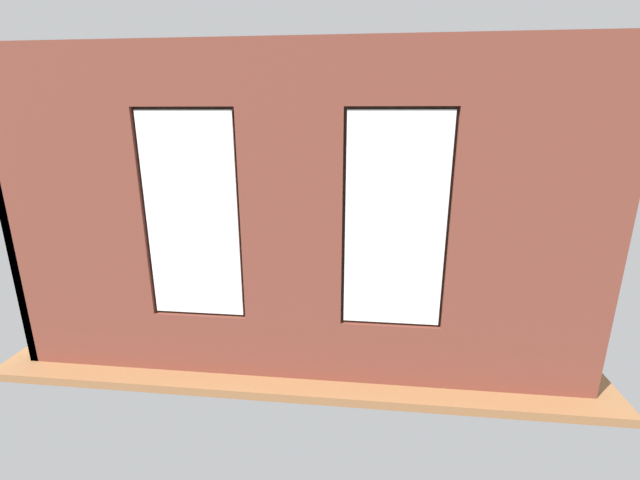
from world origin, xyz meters
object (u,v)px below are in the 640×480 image
(coffee_table, at_px, (333,266))
(cup_ceramic, at_px, (305,262))
(table_plant_small, at_px, (340,259))
(couch_left, at_px, (480,286))
(potted_plant_corner_near_left, at_px, (464,224))
(potted_plant_near_tv, at_px, (143,269))
(remote_silver, at_px, (360,261))
(potted_plant_foreground_right, at_px, (205,228))
(couch_by_window, at_px, (304,322))
(tv_flatscreen, at_px, (139,246))
(media_console, at_px, (143,280))
(potted_plant_corner_far_left, at_px, (528,321))
(potted_plant_between_couches, at_px, (414,294))

(coffee_table, xyz_separation_m, cup_ceramic, (0.47, 0.13, 0.09))
(coffee_table, bearing_deg, table_plant_small, 133.31)
(couch_left, xyz_separation_m, coffee_table, (2.29, -0.43, 0.07))
(potted_plant_corner_near_left, height_order, potted_plant_near_tv, potted_plant_corner_near_left)
(remote_silver, relative_size, potted_plant_foreground_right, 0.12)
(couch_by_window, height_order, table_plant_small, couch_by_window)
(tv_flatscreen, bearing_deg, potted_plant_near_tv, 121.11)
(table_plant_small, xyz_separation_m, media_console, (3.22, 0.43, -0.34))
(couch_by_window, distance_m, cup_ceramic, 1.81)
(potted_plant_corner_near_left, bearing_deg, potted_plant_corner_far_left, 90.20)
(potted_plant_corner_near_left, relative_size, potted_plant_near_tv, 1.06)
(remote_silver, xyz_separation_m, potted_plant_corner_far_left, (-2.01, 2.15, 0.09))
(potted_plant_foreground_right, relative_size, potted_plant_near_tv, 1.15)
(cup_ceramic, height_order, media_console, cup_ceramic)
(potted_plant_foreground_right, bearing_deg, potted_plant_corner_near_left, -179.38)
(couch_left, height_order, table_plant_small, couch_left)
(potted_plant_foreground_right, bearing_deg, coffee_table, 151.29)
(potted_plant_between_couches, bearing_deg, table_plant_small, -59.15)
(potted_plant_foreground_right, bearing_deg, couch_by_window, 126.97)
(coffee_table, relative_size, media_console, 1.72)
(remote_silver, distance_m, tv_flatscreen, 3.62)
(coffee_table, bearing_deg, potted_plant_between_couches, 121.83)
(couch_left, xyz_separation_m, potted_plant_between_couches, (1.15, 1.41, 0.43))
(couch_by_window, height_order, tv_flatscreen, tv_flatscreen)
(remote_silver, height_order, potted_plant_near_tv, potted_plant_near_tv)
(couch_by_window, relative_size, potted_plant_corner_far_left, 1.50)
(table_plant_small, distance_m, potted_plant_between_couches, 2.00)
(couch_left, distance_m, tv_flatscreen, 5.42)
(table_plant_small, height_order, media_console, table_plant_small)
(tv_flatscreen, height_order, potted_plant_near_tv, potted_plant_near_tv)
(cup_ceramic, relative_size, potted_plant_corner_far_left, 0.07)
(coffee_table, height_order, remote_silver, remote_silver)
(coffee_table, bearing_deg, remote_silver, -161.35)
(potted_plant_between_couches, bearing_deg, coffee_table, -58.17)
(cup_ceramic, bearing_deg, potted_plant_corner_near_left, -149.36)
(remote_silver, height_order, tv_flatscreen, tv_flatscreen)
(potted_plant_foreground_right, bearing_deg, cup_ceramic, 144.53)
(potted_plant_corner_far_left, xyz_separation_m, potted_plant_foreground_right, (5.25, -3.54, 0.04))
(couch_left, distance_m, table_plant_small, 2.21)
(remote_silver, height_order, potted_plant_corner_far_left, potted_plant_corner_far_left)
(potted_plant_corner_near_left, bearing_deg, remote_silver, 35.95)
(remote_silver, relative_size, potted_plant_between_couches, 0.12)
(potted_plant_corner_near_left, xyz_separation_m, potted_plant_near_tv, (4.98, 3.06, -0.02))
(couch_left, height_order, remote_silver, couch_left)
(couch_left, distance_m, potted_plant_corner_near_left, 2.09)
(cup_ceramic, height_order, potted_plant_foreground_right, potted_plant_foreground_right)
(couch_by_window, distance_m, table_plant_small, 1.83)
(remote_silver, xyz_separation_m, media_console, (3.54, 0.70, -0.23))
(tv_flatscreen, distance_m, potted_plant_between_couches, 4.44)
(potted_plant_corner_far_left, height_order, potted_plant_foreground_right, potted_plant_foreground_right)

